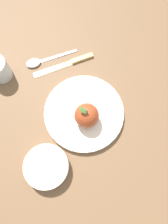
{
  "coord_description": "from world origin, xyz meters",
  "views": [
    {
      "loc": [
        -0.05,
        0.2,
        0.65
      ],
      "look_at": [
        -0.03,
        0.02,
        0.02
      ],
      "focal_mm": 35.13,
      "sensor_mm": 36.0,
      "label": 1
    }
  ],
  "objects_px": {
    "knife": "(69,63)",
    "apple": "(87,115)",
    "spoon": "(39,61)",
    "side_bowl": "(46,166)",
    "dinner_plate": "(84,113)"
  },
  "relations": [
    {
      "from": "dinner_plate",
      "to": "spoon",
      "type": "bearing_deg",
      "value": -42.53
    },
    {
      "from": "dinner_plate",
      "to": "apple",
      "type": "xyz_separation_m",
      "value": [
        -0.01,
        0.02,
        0.04
      ]
    },
    {
      "from": "side_bowl",
      "to": "knife",
      "type": "height_order",
      "value": "side_bowl"
    },
    {
      "from": "knife",
      "to": "spoon",
      "type": "xyz_separation_m",
      "value": [
        0.1,
        0.01,
        0.0
      ]
    },
    {
      "from": "side_bowl",
      "to": "dinner_plate",
      "type": "bearing_deg",
      "value": -115.52
    },
    {
      "from": "dinner_plate",
      "to": "spoon",
      "type": "distance_m",
      "value": 0.23
    },
    {
      "from": "spoon",
      "to": "side_bowl",
      "type": "bearing_deg",
      "value": 105.08
    },
    {
      "from": "dinner_plate",
      "to": "knife",
      "type": "relative_size",
      "value": 1.29
    },
    {
      "from": "apple",
      "to": "dinner_plate",
      "type": "bearing_deg",
      "value": -61.87
    },
    {
      "from": "apple",
      "to": "side_bowl",
      "type": "xyz_separation_m",
      "value": [
        0.09,
        0.15,
        -0.03
      ]
    },
    {
      "from": "knife",
      "to": "apple",
      "type": "bearing_deg",
      "value": 114.12
    },
    {
      "from": "knife",
      "to": "spoon",
      "type": "height_order",
      "value": "spoon"
    },
    {
      "from": "side_bowl",
      "to": "knife",
      "type": "distance_m",
      "value": 0.34
    },
    {
      "from": "dinner_plate",
      "to": "side_bowl",
      "type": "height_order",
      "value": "side_bowl"
    },
    {
      "from": "dinner_plate",
      "to": "spoon",
      "type": "relative_size",
      "value": 1.46
    }
  ]
}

